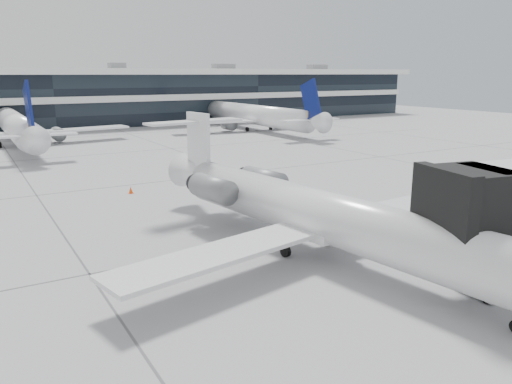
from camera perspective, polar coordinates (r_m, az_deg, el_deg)
ground at (r=31.11m, az=-0.16°, el=-5.75°), size 220.00×220.00×0.00m
terminal at (r=108.51m, az=-22.95°, el=9.61°), size 170.00×22.00×10.00m
bg_jet_center at (r=81.30m, az=-25.52°, el=4.88°), size 32.00×40.00×9.60m
bg_jet_right at (r=93.58m, az=-0.27°, el=7.14°), size 32.00×40.00×9.60m
regional_jet at (r=28.20m, az=7.50°, el=-2.52°), size 25.65×32.01×7.39m
baggage_tug at (r=26.19m, az=24.26°, el=-9.25°), size 1.51×2.37×1.45m
traffic_cone at (r=44.83m, az=-14.13°, el=0.20°), size 0.53×0.53×0.61m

